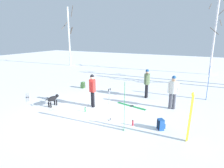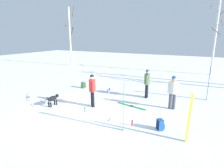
{
  "view_description": "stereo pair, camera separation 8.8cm",
  "coord_description": "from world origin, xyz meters",
  "px_view_note": "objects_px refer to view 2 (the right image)",
  "views": [
    {
      "loc": [
        4.73,
        -6.9,
        3.6
      ],
      "look_at": [
        0.16,
        2.1,
        1.0
      ],
      "focal_mm": 30.14,
      "sensor_mm": 36.0,
      "label": 1
    },
    {
      "loc": [
        4.81,
        -6.86,
        3.6
      ],
      "look_at": [
        0.16,
        2.1,
        1.0
      ],
      "focal_mm": 30.14,
      "sensor_mm": 36.0,
      "label": 2
    }
  ],
  "objects_px": {
    "ski_pair_lying_1": "(28,97)",
    "backpack_1": "(160,125)",
    "ski_pair_lying_0": "(131,106)",
    "birch_tree_0": "(70,36)",
    "water_bottle_1": "(85,109)",
    "dog": "(53,99)",
    "ski_pair_planted_2": "(124,107)",
    "backpack_0": "(83,85)",
    "birch_tree_1": "(215,37)",
    "ski_pair_planted_1": "(209,83)",
    "ski_poles_0": "(109,104)",
    "person_1": "(92,88)",
    "person_2": "(147,82)",
    "ski_pair_planted_0": "(189,118)",
    "water_bottle_0": "(132,123)",
    "person_0": "(173,90)"
  },
  "relations": [
    {
      "from": "person_2",
      "to": "ski_pair_planted_1",
      "type": "distance_m",
      "value": 3.43
    },
    {
      "from": "person_2",
      "to": "backpack_1",
      "type": "height_order",
      "value": "person_2"
    },
    {
      "from": "person_0",
      "to": "water_bottle_1",
      "type": "distance_m",
      "value": 4.45
    },
    {
      "from": "ski_pair_planted_1",
      "to": "backpack_1",
      "type": "xyz_separation_m",
      "value": [
        -1.53,
        -4.82,
        -0.77
      ]
    },
    {
      "from": "person_2",
      "to": "birch_tree_0",
      "type": "bearing_deg",
      "value": 146.86
    },
    {
      "from": "water_bottle_1",
      "to": "person_1",
      "type": "bearing_deg",
      "value": 93.62
    },
    {
      "from": "water_bottle_1",
      "to": "birch_tree_0",
      "type": "height_order",
      "value": "birch_tree_0"
    },
    {
      "from": "person_0",
      "to": "ski_pair_planted_0",
      "type": "xyz_separation_m",
      "value": [
        1.04,
        -2.85,
        -0.09
      ]
    },
    {
      "from": "backpack_1",
      "to": "birch_tree_1",
      "type": "distance_m",
      "value": 13.6
    },
    {
      "from": "ski_poles_0",
      "to": "water_bottle_0",
      "type": "xyz_separation_m",
      "value": [
        1.05,
        0.07,
        -0.67
      ]
    },
    {
      "from": "ski_pair_lying_0",
      "to": "water_bottle_0",
      "type": "bearing_deg",
      "value": -67.11
    },
    {
      "from": "dog",
      "to": "ski_pair_planted_2",
      "type": "bearing_deg",
      "value": -9.61
    },
    {
      "from": "ski_pair_planted_0",
      "to": "water_bottle_1",
      "type": "xyz_separation_m",
      "value": [
        -4.74,
        0.53,
        -0.77
      ]
    },
    {
      "from": "birch_tree_0",
      "to": "ski_pair_planted_0",
      "type": "bearing_deg",
      "value": -38.77
    },
    {
      "from": "ski_pair_lying_0",
      "to": "birch_tree_0",
      "type": "distance_m",
      "value": 15.75
    },
    {
      "from": "birch_tree_0",
      "to": "ski_pair_planted_2",
      "type": "bearing_deg",
      "value": -44.31
    },
    {
      "from": "person_0",
      "to": "ski_pair_planted_2",
      "type": "relative_size",
      "value": 0.88
    },
    {
      "from": "ski_poles_0",
      "to": "dog",
      "type": "bearing_deg",
      "value": 175.25
    },
    {
      "from": "person_2",
      "to": "water_bottle_0",
      "type": "height_order",
      "value": "person_2"
    },
    {
      "from": "ski_pair_planted_2",
      "to": "water_bottle_0",
      "type": "xyz_separation_m",
      "value": [
        0.17,
        0.52,
        -0.85
      ]
    },
    {
      "from": "ski_pair_lying_0",
      "to": "ski_poles_0",
      "type": "distance_m",
      "value": 2.25
    },
    {
      "from": "ski_pair_lying_1",
      "to": "backpack_1",
      "type": "distance_m",
      "value": 8.03
    },
    {
      "from": "birch_tree_0",
      "to": "ski_pair_lying_1",
      "type": "bearing_deg",
      "value": -62.52
    },
    {
      "from": "birch_tree_0",
      "to": "ski_pair_lying_0",
      "type": "bearing_deg",
      "value": -39.28
    },
    {
      "from": "person_1",
      "to": "ski_pair_planted_1",
      "type": "xyz_separation_m",
      "value": [
        5.28,
        3.9,
        0.0
      ]
    },
    {
      "from": "person_2",
      "to": "water_bottle_1",
      "type": "relative_size",
      "value": 7.17
    },
    {
      "from": "ski_poles_0",
      "to": "backpack_0",
      "type": "relative_size",
      "value": 3.36
    },
    {
      "from": "backpack_0",
      "to": "birch_tree_0",
      "type": "bearing_deg",
      "value": 133.47
    },
    {
      "from": "ski_pair_planted_1",
      "to": "ski_pair_lying_1",
      "type": "xyz_separation_m",
      "value": [
        -9.55,
        -4.44,
        -0.97
      ]
    },
    {
      "from": "ski_pair_planted_2",
      "to": "birch_tree_0",
      "type": "xyz_separation_m",
      "value": [
        -12.57,
        12.27,
        2.6
      ]
    },
    {
      "from": "person_1",
      "to": "backpack_1",
      "type": "bearing_deg",
      "value": -13.76
    },
    {
      "from": "backpack_1",
      "to": "birch_tree_1",
      "type": "height_order",
      "value": "birch_tree_1"
    },
    {
      "from": "dog",
      "to": "backpack_0",
      "type": "relative_size",
      "value": 2.04
    },
    {
      "from": "ski_pair_planted_0",
      "to": "ski_pair_planted_1",
      "type": "distance_m",
      "value": 5.22
    },
    {
      "from": "backpack_0",
      "to": "birch_tree_1",
      "type": "bearing_deg",
      "value": 49.88
    },
    {
      "from": "backpack_0",
      "to": "ski_pair_planted_2",
      "type": "bearing_deg",
      "value": -40.65
    },
    {
      "from": "person_2",
      "to": "birch_tree_1",
      "type": "height_order",
      "value": "birch_tree_1"
    },
    {
      "from": "person_1",
      "to": "ski_pair_planted_0",
      "type": "xyz_separation_m",
      "value": [
        4.79,
        -1.3,
        -0.09
      ]
    },
    {
      "from": "dog",
      "to": "water_bottle_1",
      "type": "height_order",
      "value": "dog"
    },
    {
      "from": "dog",
      "to": "ski_pair_lying_0",
      "type": "relative_size",
      "value": 0.52
    },
    {
      "from": "person_1",
      "to": "dog",
      "type": "distance_m",
      "value": 2.18
    },
    {
      "from": "backpack_1",
      "to": "water_bottle_0",
      "type": "height_order",
      "value": "backpack_1"
    },
    {
      "from": "backpack_0",
      "to": "birch_tree_1",
      "type": "height_order",
      "value": "birch_tree_1"
    },
    {
      "from": "ski_poles_0",
      "to": "water_bottle_1",
      "type": "relative_size",
      "value": 6.18
    },
    {
      "from": "ski_poles_0",
      "to": "water_bottle_0",
      "type": "relative_size",
      "value": 5.94
    },
    {
      "from": "ski_pair_lying_0",
      "to": "birch_tree_0",
      "type": "relative_size",
      "value": 0.25
    },
    {
      "from": "person_0",
      "to": "ski_pair_lying_0",
      "type": "bearing_deg",
      "value": -162.7
    },
    {
      "from": "ski_pair_planted_0",
      "to": "ski_pair_planted_2",
      "type": "relative_size",
      "value": 0.92
    },
    {
      "from": "backpack_0",
      "to": "water_bottle_1",
      "type": "relative_size",
      "value": 1.84
    },
    {
      "from": "backpack_0",
      "to": "backpack_1",
      "type": "relative_size",
      "value": 1.0
    }
  ]
}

